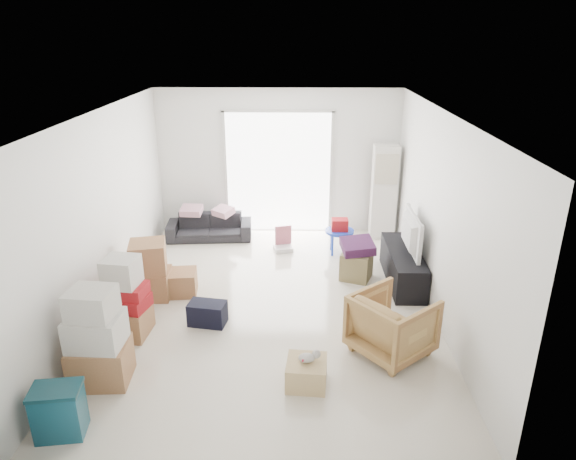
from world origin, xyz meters
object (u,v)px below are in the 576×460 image
Objects in this scene: armchair at (392,322)px; wood_crate at (306,373)px; storage_bins at (59,411)px; ottoman at (356,265)px; tv_console at (403,266)px; sofa at (209,223)px; television at (405,247)px; ac_tower at (384,192)px; kids_table at (340,229)px.

wood_crate is at bearing 81.22° from armchair.
storage_bins is 1.23× the size of wood_crate.
tv_console is at bearing -7.82° from ottoman.
armchair reaches higher than sofa.
tv_console is 0.71m from ottoman.
sofa reaches higher than ottoman.
storage_bins is 2.51m from wood_crate.
television reaches higher than ottoman.
tv_console is at bearing 40.41° from storage_bins.
armchair is at bearing -104.62° from tv_console.
armchair is 1.59× the size of storage_bins.
tv_console is 3.70m from sofa.
ac_tower is 1.99m from ottoman.
tv_console is 5.12m from storage_bins.
ottoman is at bearing -36.13° from sofa.
wood_crate is at bearing -71.55° from sofa.
armchair is at bearing -56.45° from sofa.
armchair is 2.02m from ottoman.
wood_crate is (-1.53, -2.52, -0.44)m from television.
sofa is 3.54× the size of ottoman.
tv_console is 0.33m from television.
tv_console is (0.05, -1.86, -0.62)m from ac_tower.
sofa is 4.58m from wood_crate.
sofa is 3.57× the size of wood_crate.
ac_tower is 1.96m from tv_console.
armchair is at bearing -96.76° from ac_tower.
storage_bins is 5.32m from kids_table.
tv_console is 1.97m from armchair.
ac_tower reaches higher than kids_table.
television is 0.80m from ottoman.
ottoman is (2.57, -1.61, -0.08)m from sofa.
tv_console is at bearing -54.44° from armchair.
ac_tower is 3.28m from sofa.
armchair is at bearing 31.04° from wood_crate.
television is 2.38× the size of wood_crate.
ac_tower is 2.77× the size of kids_table.
ottoman is at bearing -110.37° from ac_tower.
ottoman is (3.20, 3.42, -0.05)m from storage_bins.
television is 3.71m from sofa.
television is at bearing 58.82° from wood_crate.
wood_crate is (-1.53, -2.52, -0.11)m from tv_console.
ac_tower is at bearing -1.41° from sofa.
tv_console is 3.57× the size of wood_crate.
kids_table reaches higher than tv_console.
sofa is at bearing 152.47° from tv_console.
wood_crate is at bearing 148.93° from television.
ac_tower reaches higher than television.
armchair is (-0.50, -1.90, -0.16)m from television.
ac_tower reaches higher than armchair.
television is 1.64× the size of kids_table.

